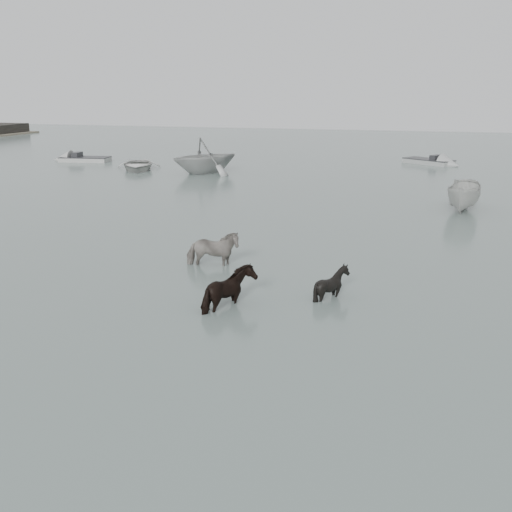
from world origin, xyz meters
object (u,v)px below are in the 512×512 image
(pony_pinto, at_px, (212,244))
(pony_black, at_px, (332,276))
(rowboat_lead, at_px, (137,163))
(pony_dark, at_px, (230,282))

(pony_pinto, height_order, pony_black, pony_pinto)
(pony_pinto, height_order, rowboat_lead, pony_pinto)
(pony_dark, relative_size, rowboat_lead, 0.32)
(pony_black, bearing_deg, pony_pinto, 53.55)
(pony_dark, bearing_deg, pony_pinto, 25.20)
(pony_pinto, relative_size, rowboat_lead, 0.40)
(pony_dark, height_order, pony_black, pony_dark)
(pony_black, xyz_separation_m, rowboat_lead, (-17.56, 22.59, -0.15))
(rowboat_lead, bearing_deg, pony_dark, -80.70)
(pony_pinto, relative_size, pony_dark, 1.24)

